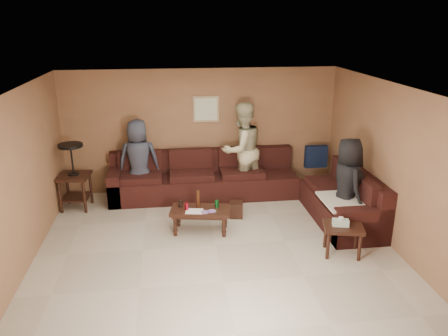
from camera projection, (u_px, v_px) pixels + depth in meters
name	position (u px, v px, depth m)	size (l,w,h in m)	color
room	(215.00, 145.00, 6.39)	(5.60, 5.50, 2.50)	#BBB49E
sectional_sofa	(249.00, 189.00, 8.35)	(4.65, 2.90, 0.97)	#341411
coffee_table	(200.00, 212.00, 7.29)	(1.06, 0.66, 0.69)	black
end_table_left	(74.00, 175.00, 8.10)	(0.61, 0.61, 1.26)	black
side_table_right	(343.00, 229.00, 6.56)	(0.67, 0.60, 0.62)	black
waste_bin	(236.00, 209.00, 7.89)	(0.24, 0.24, 0.29)	black
wall_art	(206.00, 109.00, 8.72)	(0.52, 0.04, 0.52)	tan
person_left	(139.00, 160.00, 8.47)	(0.79, 0.51, 1.62)	#313645
person_middle	(242.00, 150.00, 8.66)	(0.92, 0.72, 1.89)	#C5BE93
person_right	(347.00, 185.00, 7.24)	(0.78, 0.51, 1.60)	black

